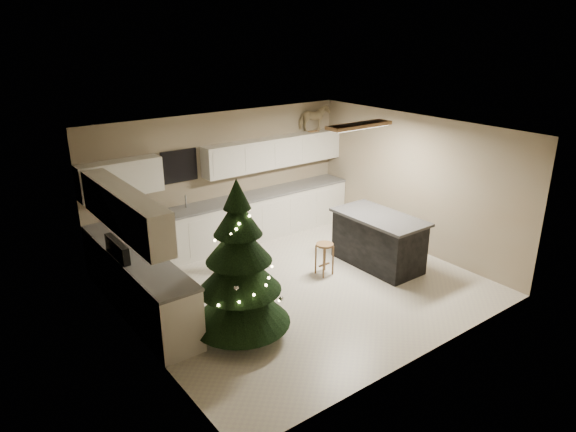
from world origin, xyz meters
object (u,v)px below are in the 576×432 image
(rocking_horse, at_px, (314,118))
(toddler, at_px, (234,247))
(bar_stool, at_px, (325,251))
(christmas_tree, at_px, (240,274))
(island, at_px, (378,240))

(rocking_horse, bearing_deg, toddler, 127.70)
(bar_stool, bearing_deg, toddler, 137.57)
(christmas_tree, relative_size, rocking_horse, 3.35)
(bar_stool, relative_size, christmas_tree, 0.25)
(bar_stool, relative_size, toddler, 0.64)
(christmas_tree, distance_m, toddler, 2.13)
(island, xyz_separation_m, christmas_tree, (-3.19, -0.45, 0.46))
(island, relative_size, toddler, 1.89)
(bar_stool, bearing_deg, rocking_horse, 54.98)
(bar_stool, relative_size, rocking_horse, 0.84)
(bar_stool, xyz_separation_m, christmas_tree, (-2.17, -0.74, 0.51))
(island, relative_size, bar_stool, 2.95)
(bar_stool, distance_m, rocking_horse, 3.28)
(christmas_tree, bearing_deg, island, 7.99)
(island, distance_m, rocking_horse, 3.14)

